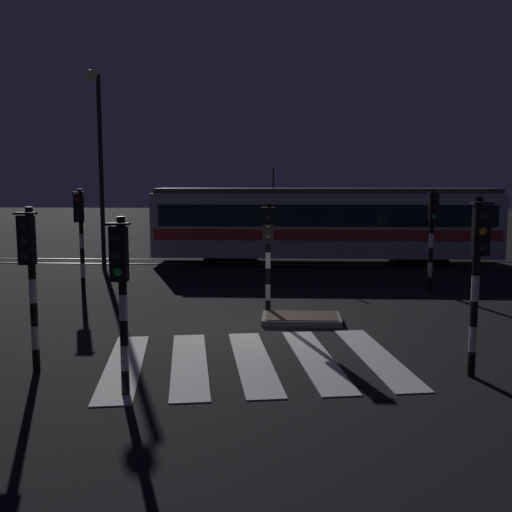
{
  "coord_description": "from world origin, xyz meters",
  "views": [
    {
      "loc": [
        0.6,
        -14.19,
        3.67
      ],
      "look_at": [
        -0.21,
        3.27,
        1.4
      ],
      "focal_mm": 42.02,
      "sensor_mm": 36.0,
      "label": 1
    }
  ],
  "objects_px": {
    "street_lamp_trackside_left": "(99,148)",
    "tram": "(324,223)",
    "traffic_light_corner_near_right": "(478,260)",
    "traffic_light_corner_far_right": "(432,224)",
    "traffic_light_median_centre": "(268,243)",
    "traffic_light_kerb_mid_left": "(121,280)",
    "traffic_light_corner_near_left": "(30,265)",
    "traffic_light_corner_far_left": "(80,225)"
  },
  "relations": [
    {
      "from": "traffic_light_corner_near_right",
      "to": "street_lamp_trackside_left",
      "type": "xyz_separation_m",
      "value": [
        -10.79,
        12.59,
        2.64
      ]
    },
    {
      "from": "tram",
      "to": "street_lamp_trackside_left",
      "type": "bearing_deg",
      "value": -164.7
    },
    {
      "from": "traffic_light_corner_near_right",
      "to": "tram",
      "type": "xyz_separation_m",
      "value": [
        -1.77,
        15.06,
        -0.46
      ]
    },
    {
      "from": "traffic_light_corner_far_right",
      "to": "traffic_light_median_centre",
      "type": "distance_m",
      "value": 6.41
    },
    {
      "from": "traffic_light_corner_far_right",
      "to": "traffic_light_corner_near_left",
      "type": "height_order",
      "value": "traffic_light_corner_far_right"
    },
    {
      "from": "traffic_light_corner_near_left",
      "to": "traffic_light_corner_far_left",
      "type": "bearing_deg",
      "value": 102.6
    },
    {
      "from": "traffic_light_corner_near_right",
      "to": "traffic_light_corner_far_right",
      "type": "distance_m",
      "value": 8.64
    },
    {
      "from": "traffic_light_corner_near_right",
      "to": "traffic_light_kerb_mid_left",
      "type": "xyz_separation_m",
      "value": [
        -6.2,
        -1.26,
        -0.2
      ]
    },
    {
      "from": "traffic_light_corner_near_left",
      "to": "tram",
      "type": "xyz_separation_m",
      "value": [
        6.45,
        15.19,
        -0.33
      ]
    },
    {
      "from": "traffic_light_median_centre",
      "to": "traffic_light_kerb_mid_left",
      "type": "distance_m",
      "value": 6.47
    },
    {
      "from": "traffic_light_corner_near_right",
      "to": "traffic_light_corner_far_left",
      "type": "height_order",
      "value": "traffic_light_corner_near_right"
    },
    {
      "from": "street_lamp_trackside_left",
      "to": "tram",
      "type": "height_order",
      "value": "street_lamp_trackside_left"
    },
    {
      "from": "traffic_light_kerb_mid_left",
      "to": "tram",
      "type": "bearing_deg",
      "value": 74.82
    },
    {
      "from": "traffic_light_corner_far_left",
      "to": "traffic_light_corner_far_right",
      "type": "bearing_deg",
      "value": 3.37
    },
    {
      "from": "traffic_light_corner_near_right",
      "to": "traffic_light_corner_far_right",
      "type": "bearing_deg",
      "value": 81.6
    },
    {
      "from": "street_lamp_trackside_left",
      "to": "tram",
      "type": "bearing_deg",
      "value": 15.3
    },
    {
      "from": "traffic_light_corner_near_right",
      "to": "traffic_light_corner_far_right",
      "type": "xyz_separation_m",
      "value": [
        1.26,
        8.55,
        -0.01
      ]
    },
    {
      "from": "traffic_light_corner_far_left",
      "to": "traffic_light_median_centre",
      "type": "bearing_deg",
      "value": -26.91
    },
    {
      "from": "traffic_light_corner_near_right",
      "to": "street_lamp_trackside_left",
      "type": "height_order",
      "value": "street_lamp_trackside_left"
    },
    {
      "from": "traffic_light_corner_near_left",
      "to": "traffic_light_kerb_mid_left",
      "type": "xyz_separation_m",
      "value": [
        2.02,
        -1.13,
        -0.07
      ]
    },
    {
      "from": "traffic_light_kerb_mid_left",
      "to": "traffic_light_median_centre",
      "type": "bearing_deg",
      "value": 69.46
    },
    {
      "from": "tram",
      "to": "traffic_light_corner_far_right",
      "type": "bearing_deg",
      "value": -65.02
    },
    {
      "from": "street_lamp_trackside_left",
      "to": "traffic_light_corner_near_left",
      "type": "bearing_deg",
      "value": -78.57
    },
    {
      "from": "traffic_light_median_centre",
      "to": "tram",
      "type": "bearing_deg",
      "value": 78.13
    },
    {
      "from": "traffic_light_corner_far_right",
      "to": "traffic_light_median_centre",
      "type": "height_order",
      "value": "traffic_light_corner_far_right"
    },
    {
      "from": "street_lamp_trackside_left",
      "to": "tram",
      "type": "distance_m",
      "value": 9.85
    },
    {
      "from": "traffic_light_corner_near_left",
      "to": "tram",
      "type": "height_order",
      "value": "tram"
    },
    {
      "from": "street_lamp_trackside_left",
      "to": "traffic_light_kerb_mid_left",
      "type": "bearing_deg",
      "value": -71.65
    },
    {
      "from": "traffic_light_corner_far_right",
      "to": "traffic_light_median_centre",
      "type": "relative_size",
      "value": 1.11
    },
    {
      "from": "traffic_light_corner_far_right",
      "to": "street_lamp_trackside_left",
      "type": "xyz_separation_m",
      "value": [
        -12.05,
        4.04,
        2.65
      ]
    },
    {
      "from": "traffic_light_corner_near_right",
      "to": "street_lamp_trackside_left",
      "type": "relative_size",
      "value": 0.43
    },
    {
      "from": "traffic_light_corner_far_right",
      "to": "street_lamp_trackside_left",
      "type": "height_order",
      "value": "street_lamp_trackside_left"
    },
    {
      "from": "traffic_light_corner_far_right",
      "to": "traffic_light_median_centre",
      "type": "bearing_deg",
      "value": -144.14
    },
    {
      "from": "traffic_light_corner_far_right",
      "to": "tram",
      "type": "bearing_deg",
      "value": 114.98
    },
    {
      "from": "traffic_light_kerb_mid_left",
      "to": "tram",
      "type": "relative_size",
      "value": 0.21
    },
    {
      "from": "traffic_light_kerb_mid_left",
      "to": "traffic_light_corner_near_left",
      "type": "bearing_deg",
      "value": 150.74
    },
    {
      "from": "traffic_light_median_centre",
      "to": "street_lamp_trackside_left",
      "type": "bearing_deg",
      "value": 131.38
    },
    {
      "from": "traffic_light_kerb_mid_left",
      "to": "traffic_light_corner_far_right",
      "type": "bearing_deg",
      "value": 52.75
    },
    {
      "from": "traffic_light_corner_near_left",
      "to": "traffic_light_corner_far_left",
      "type": "relative_size",
      "value": 0.94
    },
    {
      "from": "traffic_light_corner_near_right",
      "to": "traffic_light_corner_near_left",
      "type": "xyz_separation_m",
      "value": [
        -8.22,
        -0.13,
        -0.13
      ]
    },
    {
      "from": "traffic_light_corner_near_left",
      "to": "traffic_light_corner_far_left",
      "type": "xyz_separation_m",
      "value": [
        -1.79,
        8.01,
        0.13
      ]
    },
    {
      "from": "traffic_light_corner_far_right",
      "to": "traffic_light_corner_near_right",
      "type": "bearing_deg",
      "value": -98.4
    }
  ]
}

